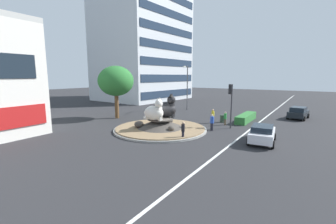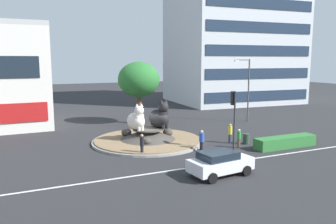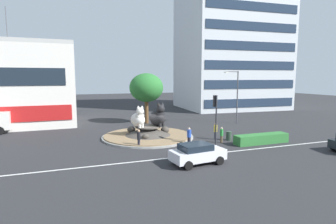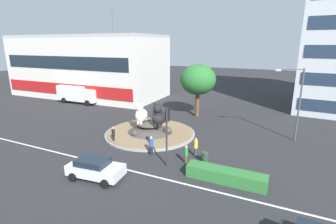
{
  "view_description": "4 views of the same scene",
  "coord_description": "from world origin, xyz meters",
  "px_view_note": "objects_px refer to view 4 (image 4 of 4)",
  "views": [
    {
      "loc": [
        -18.83,
        -13.45,
        5.63
      ],
      "look_at": [
        1.8,
        0.22,
        1.65
      ],
      "focal_mm": 24.13,
      "sensor_mm": 36.0,
      "label": 1
    },
    {
      "loc": [
        -10.15,
        -26.9,
        7.05
      ],
      "look_at": [
        2.44,
        1.15,
        2.35
      ],
      "focal_mm": 36.03,
      "sensor_mm": 36.0,
      "label": 2
    },
    {
      "loc": [
        -7.67,
        -27.54,
        6.38
      ],
      "look_at": [
        2.76,
        1.32,
        2.46
      ],
      "focal_mm": 29.15,
      "sensor_mm": 36.0,
      "label": 3
    },
    {
      "loc": [
        12.91,
        -22.63,
        9.49
      ],
      "look_at": [
        2.11,
        0.09,
        2.69
      ],
      "focal_mm": 27.19,
      "sensor_mm": 36.0,
      "label": 4
    }
  ],
  "objects_px": {
    "cat_statue_black": "(159,116)",
    "pedestrian_green_shirt": "(186,154)",
    "streetlight_arm": "(297,99)",
    "litter_bin": "(205,157)",
    "traffic_light_mast": "(167,126)",
    "pedestrian_black_shirt": "(113,135)",
    "broadleaf_tree_behind_island": "(198,80)",
    "pedestrian_blue_shirt": "(151,145)",
    "pedestrian_yellow_shirt": "(196,147)",
    "delivery_box_truck": "(78,94)",
    "sedan_on_far_lane": "(95,168)",
    "cat_statue_white": "(141,115)",
    "shophouse_block": "(88,66)"
  },
  "relations": [
    {
      "from": "cat_statue_black",
      "to": "pedestrian_green_shirt",
      "type": "xyz_separation_m",
      "value": [
        4.97,
        -4.75,
        -1.33
      ]
    },
    {
      "from": "streetlight_arm",
      "to": "litter_bin",
      "type": "height_order",
      "value": "streetlight_arm"
    },
    {
      "from": "traffic_light_mast",
      "to": "pedestrian_black_shirt",
      "type": "distance_m",
      "value": 7.44
    },
    {
      "from": "broadleaf_tree_behind_island",
      "to": "pedestrian_green_shirt",
      "type": "xyz_separation_m",
      "value": [
        3.79,
        -13.61,
        -4.1
      ]
    },
    {
      "from": "pedestrian_blue_shirt",
      "to": "pedestrian_yellow_shirt",
      "type": "bearing_deg",
      "value": 4.32
    },
    {
      "from": "pedestrian_yellow_shirt",
      "to": "delivery_box_truck",
      "type": "xyz_separation_m",
      "value": [
        -24.31,
        11.28,
        0.65
      ]
    },
    {
      "from": "pedestrian_black_shirt",
      "to": "delivery_box_truck",
      "type": "height_order",
      "value": "delivery_box_truck"
    },
    {
      "from": "pedestrian_black_shirt",
      "to": "sedan_on_far_lane",
      "type": "bearing_deg",
      "value": 47.33
    },
    {
      "from": "broadleaf_tree_behind_island",
      "to": "litter_bin",
      "type": "distance_m",
      "value": 14.49
    },
    {
      "from": "cat_statue_white",
      "to": "cat_statue_black",
      "type": "relative_size",
      "value": 0.89
    },
    {
      "from": "pedestrian_yellow_shirt",
      "to": "cat_statue_black",
      "type": "bearing_deg",
      "value": -10.61
    },
    {
      "from": "delivery_box_truck",
      "to": "sedan_on_far_lane",
      "type": "bearing_deg",
      "value": -45.23
    },
    {
      "from": "broadleaf_tree_behind_island",
      "to": "pedestrian_blue_shirt",
      "type": "bearing_deg",
      "value": -88.11
    },
    {
      "from": "broadleaf_tree_behind_island",
      "to": "pedestrian_yellow_shirt",
      "type": "bearing_deg",
      "value": -71.36
    },
    {
      "from": "cat_statue_white",
      "to": "pedestrian_black_shirt",
      "type": "xyz_separation_m",
      "value": [
        -0.89,
        -3.77,
        -1.18
      ]
    },
    {
      "from": "traffic_light_mast",
      "to": "pedestrian_green_shirt",
      "type": "height_order",
      "value": "traffic_light_mast"
    },
    {
      "from": "cat_statue_white",
      "to": "pedestrian_yellow_shirt",
      "type": "distance_m",
      "value": 8.1
    },
    {
      "from": "cat_statue_black",
      "to": "traffic_light_mast",
      "type": "height_order",
      "value": "traffic_light_mast"
    },
    {
      "from": "pedestrian_yellow_shirt",
      "to": "pedestrian_green_shirt",
      "type": "xyz_separation_m",
      "value": [
        -0.26,
        -1.62,
        -0.07
      ]
    },
    {
      "from": "pedestrian_yellow_shirt",
      "to": "broadleaf_tree_behind_island",
      "type": "bearing_deg",
      "value": -51.03
    },
    {
      "from": "cat_statue_white",
      "to": "pedestrian_blue_shirt",
      "type": "relative_size",
      "value": 1.46
    },
    {
      "from": "broadleaf_tree_behind_island",
      "to": "sedan_on_far_lane",
      "type": "xyz_separation_m",
      "value": [
        -1.27,
        -18.62,
        -4.12
      ]
    },
    {
      "from": "cat_statue_white",
      "to": "traffic_light_mast",
      "type": "height_order",
      "value": "traffic_light_mast"
    },
    {
      "from": "streetlight_arm",
      "to": "sedan_on_far_lane",
      "type": "relative_size",
      "value": 1.73
    },
    {
      "from": "cat_statue_white",
      "to": "sedan_on_far_lane",
      "type": "xyz_separation_m",
      "value": [
        2.06,
        -9.8,
        -1.25
      ]
    },
    {
      "from": "pedestrian_blue_shirt",
      "to": "delivery_box_truck",
      "type": "relative_size",
      "value": 0.23
    },
    {
      "from": "pedestrian_yellow_shirt",
      "to": "delivery_box_truck",
      "type": "height_order",
      "value": "delivery_box_truck"
    },
    {
      "from": "pedestrian_yellow_shirt",
      "to": "streetlight_arm",
      "type": "bearing_deg",
      "value": -113.87
    },
    {
      "from": "pedestrian_blue_shirt",
      "to": "sedan_on_far_lane",
      "type": "xyz_separation_m",
      "value": [
        -1.71,
        -5.24,
        -0.08
      ]
    },
    {
      "from": "pedestrian_green_shirt",
      "to": "sedan_on_far_lane",
      "type": "xyz_separation_m",
      "value": [
        -5.06,
        -5.01,
        -0.02
      ]
    },
    {
      "from": "broadleaf_tree_behind_island",
      "to": "cat_statue_white",
      "type": "bearing_deg",
      "value": -110.64
    },
    {
      "from": "traffic_light_mast",
      "to": "broadleaf_tree_behind_island",
      "type": "height_order",
      "value": "broadleaf_tree_behind_island"
    },
    {
      "from": "cat_statue_black",
      "to": "pedestrian_blue_shirt",
      "type": "bearing_deg",
      "value": 3.34
    },
    {
      "from": "traffic_light_mast",
      "to": "broadleaf_tree_behind_island",
      "type": "distance_m",
      "value": 14.84
    },
    {
      "from": "cat_statue_black",
      "to": "pedestrian_black_shirt",
      "type": "relative_size",
      "value": 1.7
    },
    {
      "from": "cat_statue_white",
      "to": "pedestrian_black_shirt",
      "type": "relative_size",
      "value": 1.51
    },
    {
      "from": "cat_statue_white",
      "to": "litter_bin",
      "type": "height_order",
      "value": "cat_statue_white"
    },
    {
      "from": "streetlight_arm",
      "to": "pedestrian_blue_shirt",
      "type": "bearing_deg",
      "value": 23.21
    },
    {
      "from": "cat_statue_white",
      "to": "traffic_light_mast",
      "type": "xyz_separation_m",
      "value": [
        5.86,
        -5.71,
        1.26
      ]
    },
    {
      "from": "shophouse_block",
      "to": "streetlight_arm",
      "type": "xyz_separation_m",
      "value": [
        34.76,
        -9.61,
        -1.19
      ]
    },
    {
      "from": "traffic_light_mast",
      "to": "streetlight_arm",
      "type": "bearing_deg",
      "value": -45.4
    },
    {
      "from": "shophouse_block",
      "to": "delivery_box_truck",
      "type": "distance_m",
      "value": 7.77
    },
    {
      "from": "delivery_box_truck",
      "to": "shophouse_block",
      "type": "bearing_deg",
      "value": 114.12
    },
    {
      "from": "cat_statue_white",
      "to": "pedestrian_black_shirt",
      "type": "bearing_deg",
      "value": -27.24
    },
    {
      "from": "litter_bin",
      "to": "delivery_box_truck",
      "type": "bearing_deg",
      "value": 154.55
    },
    {
      "from": "streetlight_arm",
      "to": "cat_statue_white",
      "type": "bearing_deg",
      "value": 0.88
    },
    {
      "from": "litter_bin",
      "to": "cat_statue_black",
      "type": "bearing_deg",
      "value": 148.06
    },
    {
      "from": "cat_statue_black",
      "to": "pedestrian_blue_shirt",
      "type": "relative_size",
      "value": 1.65
    },
    {
      "from": "pedestrian_black_shirt",
      "to": "pedestrian_yellow_shirt",
      "type": "relative_size",
      "value": 0.98
    },
    {
      "from": "shophouse_block",
      "to": "pedestrian_black_shirt",
      "type": "relative_size",
      "value": 16.86
    }
  ]
}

